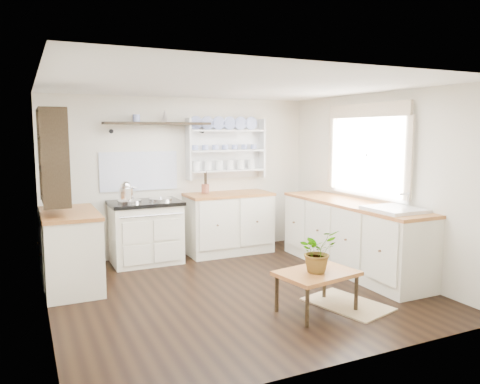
{
  "coord_description": "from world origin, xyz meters",
  "views": [
    {
      "loc": [
        -2.16,
        -4.7,
        1.81
      ],
      "look_at": [
        0.16,
        0.25,
        1.1
      ],
      "focal_mm": 35.0,
      "sensor_mm": 36.0,
      "label": 1
    }
  ],
  "objects": [
    {
      "name": "floor",
      "position": [
        0.0,
        0.0,
        0.0
      ],
      "size": [
        4.0,
        3.8,
        0.01
      ],
      "primitive_type": "cube",
      "color": "black",
      "rests_on": "ground"
    },
    {
      "name": "floor_rug",
      "position": [
        0.86,
        -0.9,
        0.01
      ],
      "size": [
        0.75,
        0.96,
        0.02
      ],
      "primitive_type": "cube",
      "rotation": [
        0.0,
        0.0,
        0.26
      ],
      "color": "#9B7E5A",
      "rests_on": "floor"
    },
    {
      "name": "center_table",
      "position": [
        0.46,
        -0.92,
        0.37
      ],
      "size": [
        0.85,
        0.67,
        0.42
      ],
      "rotation": [
        0.0,
        0.0,
        0.17
      ],
      "color": "brown",
      "rests_on": "floor"
    },
    {
      "name": "wall_back",
      "position": [
        0.0,
        1.9,
        1.15
      ],
      "size": [
        4.0,
        0.02,
        2.3
      ],
      "primitive_type": "cube",
      "color": "silver",
      "rests_on": "ground"
    },
    {
      "name": "left_cabinets",
      "position": [
        -1.7,
        0.9,
        0.46
      ],
      "size": [
        0.62,
        1.13,
        0.9
      ],
      "color": "beige",
      "rests_on": "floor"
    },
    {
      "name": "potted_plant",
      "position": [
        0.46,
        -0.92,
        0.63
      ],
      "size": [
        0.42,
        0.38,
        0.43
      ],
      "primitive_type": "imported",
      "rotation": [
        0.0,
        0.0,
        0.13
      ],
      "color": "#3F7233",
      "rests_on": "center_table"
    },
    {
      "name": "aga_cooker",
      "position": [
        -0.66,
        1.57,
        0.44
      ],
      "size": [
        0.96,
        0.67,
        0.89
      ],
      "color": "white",
      "rests_on": "floor"
    },
    {
      "name": "belfast_sink",
      "position": [
        1.7,
        -0.65,
        0.8
      ],
      "size": [
        0.55,
        0.6,
        0.45
      ],
      "color": "white",
      "rests_on": "right_cabinets"
    },
    {
      "name": "window",
      "position": [
        1.95,
        0.15,
        1.56
      ],
      "size": [
        0.08,
        1.55,
        1.22
      ],
      "color": "white",
      "rests_on": "wall_right"
    },
    {
      "name": "plate_rack",
      "position": [
        0.65,
        1.86,
        1.56
      ],
      "size": [
        1.2,
        0.22,
        0.9
      ],
      "color": "white",
      "rests_on": "wall_back"
    },
    {
      "name": "high_shelf",
      "position": [
        -0.4,
        1.78,
        1.91
      ],
      "size": [
        1.5,
        0.29,
        0.16
      ],
      "color": "black",
      "rests_on": "wall_back"
    },
    {
      "name": "kettle",
      "position": [
        -0.94,
        1.45,
        1.04
      ],
      "size": [
        0.18,
        0.18,
        0.22
      ],
      "primitive_type": null,
      "color": "silver",
      "rests_on": "aga_cooker"
    },
    {
      "name": "ceiling",
      "position": [
        0.0,
        0.0,
        2.3
      ],
      "size": [
        4.0,
        3.8,
        0.01
      ],
      "primitive_type": "cube",
      "color": "white",
      "rests_on": "wall_back"
    },
    {
      "name": "left_shelving",
      "position": [
        -1.84,
        0.9,
        1.55
      ],
      "size": [
        0.28,
        0.8,
        1.05
      ],
      "primitive_type": "cube",
      "color": "black",
      "rests_on": "wall_left"
    },
    {
      "name": "wall_right",
      "position": [
        2.0,
        0.0,
        1.15
      ],
      "size": [
        0.02,
        3.8,
        2.3
      ],
      "primitive_type": "cube",
      "color": "silver",
      "rests_on": "ground"
    },
    {
      "name": "right_cabinets",
      "position": [
        1.7,
        0.1,
        0.46
      ],
      "size": [
        0.62,
        2.43,
        0.9
      ],
      "color": "beige",
      "rests_on": "floor"
    },
    {
      "name": "utensil_crock",
      "position": [
        0.26,
        1.68,
        0.97
      ],
      "size": [
        0.11,
        0.11,
        0.13
      ],
      "primitive_type": "cylinder",
      "color": "brown",
      "rests_on": "back_cabinets"
    },
    {
      "name": "wall_left",
      "position": [
        -2.0,
        0.0,
        1.15
      ],
      "size": [
        0.02,
        3.8,
        2.3
      ],
      "primitive_type": "cube",
      "color": "silver",
      "rests_on": "ground"
    },
    {
      "name": "back_cabinets",
      "position": [
        0.6,
        1.6,
        0.46
      ],
      "size": [
        1.27,
        0.63,
        0.9
      ],
      "color": "beige",
      "rests_on": "floor"
    }
  ]
}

